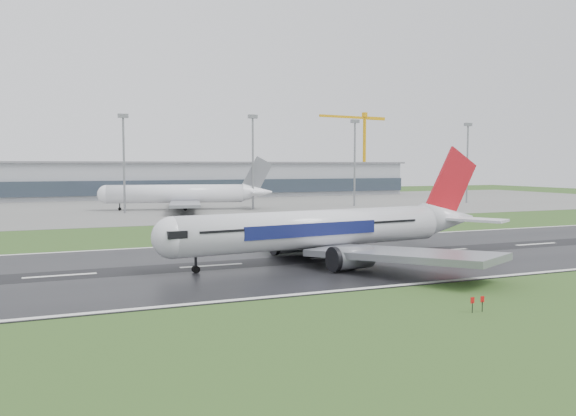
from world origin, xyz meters
name	(u,v)px	position (x,y,z in m)	size (l,w,h in m)	color
ground	(338,258)	(0.00, 0.00, 0.00)	(520.00, 520.00, 0.00)	#2A4B1B
runway	(338,258)	(0.00, 0.00, 0.05)	(400.00, 45.00, 0.10)	black
apron	(174,206)	(0.00, 125.00, 0.04)	(400.00, 130.00, 0.08)	slate
terminal	(146,180)	(0.00, 185.00, 7.50)	(240.00, 36.00, 15.00)	gray
main_airliner	(337,205)	(-1.37, -2.24, 8.35)	(55.87, 53.21, 16.50)	silver
parked_airliner	(183,184)	(-0.65, 106.16, 8.28)	(55.98, 52.12, 16.41)	white
tower_crane	(364,152)	(118.57, 200.00, 21.30)	(43.01, 2.35, 42.60)	#DE9C0C
floodmast_2	(124,166)	(-19.66, 100.00, 14.08)	(0.64, 0.64, 28.16)	gray
floodmast_3	(253,164)	(20.63, 100.00, 14.59)	(0.64, 0.64, 29.18)	gray
floodmast_4	(355,165)	(57.78, 100.00, 14.35)	(0.64, 0.64, 28.71)	gray
floodmast_5	(467,165)	(105.87, 100.00, 14.43)	(0.64, 0.64, 28.86)	gray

